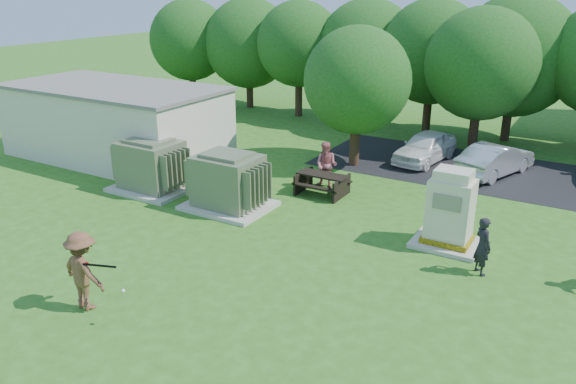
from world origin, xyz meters
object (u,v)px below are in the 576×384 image
Objects in this scene: batter at (83,271)px; car_white at (425,147)px; person_by_generator at (483,246)px; person_at_picnic at (326,165)px; transformer_left at (151,166)px; generator_cabinet at (450,213)px; transformer_right at (228,182)px; picnic_table at (322,182)px; car_silver_a at (495,159)px.

car_white is (3.46, 16.34, -0.35)m from batter.
person_at_picnic is at bearing 13.67° from person_by_generator.
person_at_picnic is (5.75, 3.75, -0.04)m from transformer_left.
generator_cabinet reaches higher than person_by_generator.
transformer_right is at bearing -173.07° from generator_cabinet.
picnic_table is 0.92m from person_at_picnic.
transformer_left is 12.17m from car_white.
person_by_generator is at bearing -55.31° from car_white.
person_by_generator is 9.28m from car_silver_a.
batter is at bearing -97.97° from person_at_picnic.
generator_cabinet is 7.85m from car_silver_a.
picnic_table is 6.49m from car_white.
transformer_left is 1.77× the size of person_by_generator.
batter is 11.04m from person_at_picnic.
person_at_picnic is (2.05, 3.75, -0.04)m from transformer_right.
transformer_right is 11.55m from car_silver_a.
transformer_left is at bearing -122.89° from car_white.
transformer_right is 4.27m from person_at_picnic.
transformer_left reaches higher than person_at_picnic.
car_white is (4.36, 9.11, -0.29)m from transformer_right.
person_at_picnic is 0.45× the size of car_silver_a.
transformer_right is (3.70, 0.00, 0.00)m from transformer_left.
picnic_table is 0.47× the size of car_silver_a.
transformer_left is 1.46× the size of batter.
picnic_table is at bearing 17.95° from person_by_generator.
transformer_right reaches higher than car_silver_a.
transformer_left reaches higher than person_by_generator.
generator_cabinet reaches higher than picnic_table.
batter reaches higher than car_white.
transformer_right is 1.21× the size of generator_cabinet.
car_silver_a is (6.60, 16.00, -0.35)m from batter.
car_white is at bearing 48.50° from transformer_left.
car_silver_a is (-0.21, 7.84, -0.41)m from generator_cabinet.
person_at_picnic is 7.41m from car_silver_a.
transformer_left is 1.57× the size of picnic_table.
person_by_generator is (8.10, 6.85, -0.18)m from batter.
transformer_right reaches higher than batter.
person_at_picnic is (-5.65, 2.81, -0.16)m from generator_cabinet.
batter is at bearing -97.68° from picnic_table.
person_at_picnic reaches higher than picnic_table.
person_by_generator is at bearing -134.98° from batter.
person_at_picnic is (-6.95, 4.13, 0.08)m from person_by_generator.
person_by_generator is (12.71, -0.38, -0.12)m from transformer_left.
transformer_right reaches higher than picnic_table.
generator_cabinet is 0.60× the size of car_silver_a.
car_white is at bearing 64.42° from transformer_right.
transformer_right is 1.57× the size of picnic_table.
batter is at bearing -129.80° from generator_cabinet.
batter is at bearing -57.51° from transformer_left.
transformer_left is 6.69m from picnic_table.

